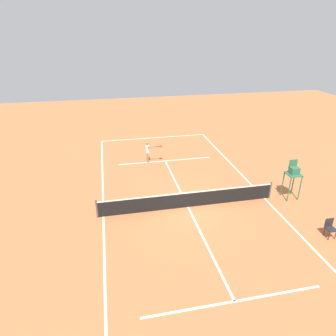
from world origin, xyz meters
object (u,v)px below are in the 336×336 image
tennis_ball (164,168)px  umpire_chair (293,173)px  player_serving (148,150)px  courtside_chair_near (330,227)px

tennis_ball → umpire_chair: bearing=139.7°
player_serving → umpire_chair: size_ratio=0.68×
tennis_ball → umpire_chair: (-6.56, 5.56, 1.57)m
tennis_ball → courtside_chair_near: courtside_chair_near is taller
tennis_ball → courtside_chair_near: (-6.35, 9.32, 0.50)m
tennis_ball → courtside_chair_near: 11.29m
player_serving → courtside_chair_near: player_serving is taller
courtside_chair_near → player_serving: bearing=-55.6°
player_serving → courtside_chair_near: bearing=36.7°
umpire_chair → tennis_ball: bearing=-40.3°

